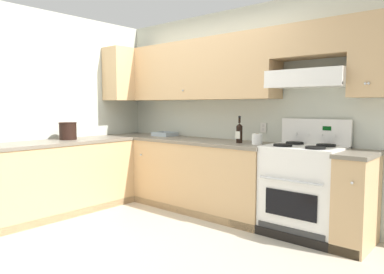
# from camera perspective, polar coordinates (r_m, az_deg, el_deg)

# --- Properties ---
(ground_plane) EXTENTS (7.04, 7.04, 0.00)m
(ground_plane) POSITION_cam_1_polar(r_m,az_deg,el_deg) (3.91, -10.81, -15.18)
(ground_plane) COLOR #B2AA99
(wall_back) EXTENTS (4.68, 0.57, 2.55)m
(wall_back) POSITION_cam_1_polar(r_m,az_deg,el_deg) (4.55, 7.40, 6.67)
(wall_back) COLOR beige
(wall_back) RESTS_ON ground_plane
(wall_left) EXTENTS (0.47, 4.00, 2.55)m
(wall_left) POSITION_cam_1_polar(r_m,az_deg,el_deg) (5.13, -20.21, 4.63)
(wall_left) COLOR beige
(wall_left) RESTS_ON ground_plane
(counter_back_run) EXTENTS (3.60, 0.65, 0.91)m
(counter_back_run) POSITION_cam_1_polar(r_m,az_deg,el_deg) (4.66, 0.85, -6.04)
(counter_back_run) COLOR tan
(counter_back_run) RESTS_ON ground_plane
(counter_left_run) EXTENTS (0.63, 1.91, 0.91)m
(counter_left_run) POSITION_cam_1_polar(r_m,az_deg,el_deg) (4.79, -20.32, -6.03)
(counter_left_run) COLOR tan
(counter_left_run) RESTS_ON ground_plane
(stove) EXTENTS (0.76, 0.62, 1.20)m
(stove) POSITION_cam_1_polar(r_m,az_deg,el_deg) (3.93, 17.24, -7.93)
(stove) COLOR white
(stove) RESTS_ON ground_plane
(wine_bottle) EXTENTS (0.07, 0.07, 0.31)m
(wine_bottle) POSITION_cam_1_polar(r_m,az_deg,el_deg) (4.21, 7.52, 0.76)
(wine_bottle) COLOR black
(wine_bottle) RESTS_ON counter_back_run
(bowl) EXTENTS (0.30, 0.26, 0.06)m
(bowl) POSITION_cam_1_polar(r_m,az_deg,el_deg) (5.15, -4.33, 0.37)
(bowl) COLOR #9EADB7
(bowl) RESTS_ON counter_back_run
(bucket) EXTENTS (0.23, 0.23, 0.22)m
(bucket) POSITION_cam_1_polar(r_m,az_deg,el_deg) (4.85, -19.09, 0.98)
(bucket) COLOR black
(bucket) RESTS_ON counter_left_run
(paper_towel_roll) EXTENTS (0.12, 0.12, 0.12)m
(paper_towel_roll) POSITION_cam_1_polar(r_m,az_deg,el_deg) (4.09, 10.29, -0.33)
(paper_towel_roll) COLOR white
(paper_towel_roll) RESTS_ON counter_back_run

